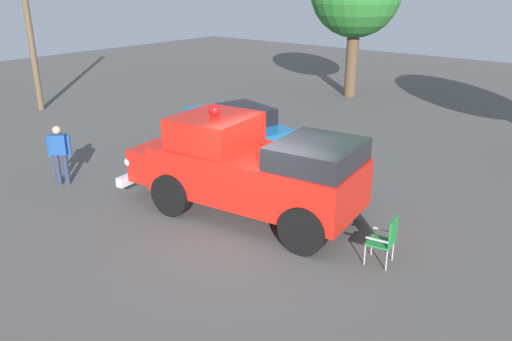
% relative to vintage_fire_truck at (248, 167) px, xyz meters
% --- Properties ---
extents(ground_plane, '(60.00, 60.00, 0.00)m').
position_rel_vintage_fire_truck_xyz_m(ground_plane, '(0.83, -0.48, -1.20)').
color(ground_plane, '#514F4C').
extents(vintage_fire_truck, '(6.18, 3.00, 2.59)m').
position_rel_vintage_fire_truck_xyz_m(vintage_fire_truck, '(0.00, 0.00, 0.00)').
color(vintage_fire_truck, black).
rests_on(vintage_fire_truck, ground).
extents(classic_hot_rod, '(4.70, 2.98, 1.46)m').
position_rel_vintage_fire_truck_xyz_m(classic_hot_rod, '(-3.67, 3.79, -0.45)').
color(classic_hot_rod, black).
rests_on(classic_hot_rod, ground).
extents(lawn_chair_near_truck, '(0.69, 0.69, 1.02)m').
position_rel_vintage_fire_truck_xyz_m(lawn_chair_near_truck, '(-3.84, 1.33, -0.61)').
color(lawn_chair_near_truck, '#B7BABF').
rests_on(lawn_chair_near_truck, ground).
extents(lawn_chair_by_car, '(0.57, 0.58, 1.02)m').
position_rel_vintage_fire_truck_xyz_m(lawn_chair_by_car, '(3.62, -0.08, -0.61)').
color(lawn_chair_by_car, '#B7BABF').
rests_on(lawn_chair_by_car, ground).
extents(spectator_seated, '(0.65, 0.63, 1.29)m').
position_rel_vintage_fire_truck_xyz_m(spectator_seated, '(-3.74, 1.25, -0.50)').
color(spectator_seated, '#383842').
rests_on(spectator_seated, ground).
extents(spectator_standing, '(0.53, 0.51, 1.68)m').
position_rel_vintage_fire_truck_xyz_m(spectator_standing, '(-5.19, -1.77, -0.23)').
color(spectator_standing, '#2D334C').
rests_on(spectator_standing, ground).
extents(utility_pole, '(1.40, 1.16, 7.39)m').
position_rel_vintage_fire_truck_xyz_m(utility_pole, '(-13.80, 2.41, 2.64)').
color(utility_pole, brown).
rests_on(utility_pole, ground).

